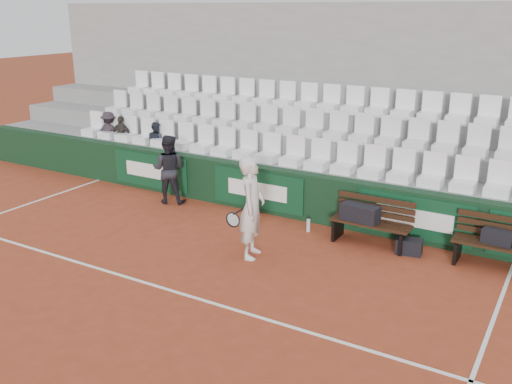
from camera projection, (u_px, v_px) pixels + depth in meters
The scene contains 22 objects.
ground at pixel (149, 284), 9.24m from camera, with size 80.00×80.00×0.00m, color #9A3C22.
court_baseline at pixel (149, 284), 9.24m from camera, with size 18.00×0.06×0.01m, color white.
back_barrier at pixel (272, 191), 12.33m from camera, with size 18.00×0.34×1.00m.
grandstand_tier_front at pixel (283, 183), 12.88m from camera, with size 18.00×0.95×1.00m, color gray.
grandstand_tier_mid at pixel (302, 164), 13.59m from camera, with size 18.00×0.95×1.45m, color gray.
grandstand_tier_back at pixel (319, 147), 14.30m from camera, with size 18.00×0.95×1.90m, color gray.
grandstand_rear_wall at pixel (330, 94), 14.43m from camera, with size 18.00×0.30×4.40m, color gray.
seat_row_front at pixel (280, 149), 12.49m from camera, with size 11.90×0.44×0.63m, color white.
seat_row_mid at pixel (299, 122), 13.13m from camera, with size 11.90×0.44×0.63m, color silver.
seat_row_back at pixel (317, 97), 13.77m from camera, with size 11.90×0.44×0.63m, color white.
bench_left at pixel (370, 233), 10.72m from camera, with size 1.50×0.56×0.45m, color #311A0E.
bench_right at pixel (497, 256), 9.73m from camera, with size 1.50×0.56×0.45m, color black.
sports_bag_left at pixel (360, 213), 10.69m from camera, with size 0.72×0.31×0.31m, color black.
sports_bag_right at pixel (498, 237), 9.65m from camera, with size 0.51×0.24×0.24m, color black.
sports_bag_ground at pixel (409, 246), 10.35m from camera, with size 0.46×0.28×0.28m, color black.
water_bottle_near at pixel (308, 225), 11.37m from camera, with size 0.07×0.07×0.26m, color silver.
water_bottle_far at pixel (400, 246), 10.37m from camera, with size 0.08×0.08×0.28m, color silver.
tennis_player at pixel (252, 208), 10.01m from camera, with size 0.80×0.77×1.85m.
ball_kid at pixel (169, 169), 12.89m from camera, with size 0.77×0.60×1.58m, color black.
spectator_a at pixel (108, 116), 14.92m from camera, with size 0.73×0.42×1.13m, color #292127.
spectator_b at pixel (121, 119), 14.72m from camera, with size 0.62×0.26×1.06m, color #2E2925.
spectator_c at pixel (155, 124), 14.18m from camera, with size 0.49×0.38×1.01m, color #202531.
Camera 1 is at (5.71, -6.31, 4.27)m, focal length 40.00 mm.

